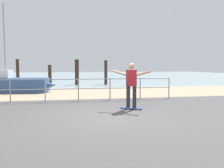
# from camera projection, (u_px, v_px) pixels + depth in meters

# --- Properties ---
(ground_plane) EXTENTS (24.00, 10.00, 0.04)m
(ground_plane) POSITION_uv_depth(u_px,v_px,m) (111.00, 126.00, 6.09)
(ground_plane) COLOR #474444
(ground_plane) RESTS_ON ground
(beach_strip) EXTENTS (24.00, 6.00, 0.04)m
(beach_strip) POSITION_uv_depth(u_px,v_px,m) (89.00, 93.00, 13.94)
(beach_strip) COLOR tan
(beach_strip) RESTS_ON ground
(sea_surface) EXTENTS (72.00, 50.00, 0.04)m
(sea_surface) POSITION_uv_depth(u_px,v_px,m) (77.00, 75.00, 41.42)
(sea_surface) COLOR #849EA3
(sea_surface) RESTS_ON ground
(railing_fence) EXTENTS (10.46, 0.05, 1.05)m
(railing_fence) POSITION_uv_depth(u_px,v_px,m) (62.00, 86.00, 10.29)
(railing_fence) COLOR gray
(railing_fence) RESTS_ON ground
(sailboat) EXTENTS (5.04, 1.85, 5.40)m
(sailboat) POSITION_uv_depth(u_px,v_px,m) (14.00, 84.00, 13.87)
(sailboat) COLOR #335184
(sailboat) RESTS_ON ground
(skateboard) EXTENTS (0.79, 0.58, 0.08)m
(skateboard) POSITION_uv_depth(u_px,v_px,m) (131.00, 108.00, 8.36)
(skateboard) COLOR #334C8C
(skateboard) RESTS_ON ground
(skateboarder) EXTENTS (1.29, 0.81, 1.65)m
(skateboarder) POSITION_uv_depth(u_px,v_px,m) (131.00, 82.00, 8.29)
(skateboarder) COLOR #26262B
(skateboarder) RESTS_ON skateboard
(groyne_post_0) EXTENTS (0.27, 0.27, 2.24)m
(groyne_post_0) POSITION_uv_depth(u_px,v_px,m) (18.00, 72.00, 19.53)
(groyne_post_0) COLOR #332319
(groyne_post_0) RESTS_ON ground
(groyne_post_1) EXTENTS (0.32, 0.32, 1.77)m
(groyne_post_1) POSITION_uv_depth(u_px,v_px,m) (50.00, 74.00, 21.76)
(groyne_post_1) COLOR #332319
(groyne_post_1) RESTS_ON ground
(groyne_post_2) EXTENTS (0.35, 0.35, 2.22)m
(groyne_post_2) POSITION_uv_depth(u_px,v_px,m) (77.00, 72.00, 19.74)
(groyne_post_2) COLOR #332319
(groyne_post_2) RESTS_ON ground
(groyne_post_3) EXTENTS (0.26, 0.26, 2.15)m
(groyne_post_3) POSITION_uv_depth(u_px,v_px,m) (106.00, 73.00, 19.98)
(groyne_post_3) COLOR #332319
(groyne_post_3) RESTS_ON ground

